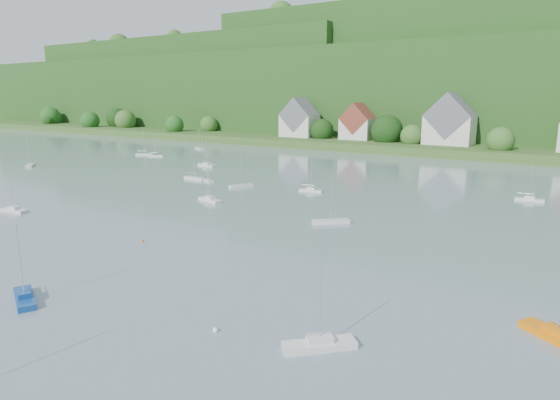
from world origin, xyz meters
name	(u,v)px	position (x,y,z in m)	size (l,w,h in m)	color
far_shore_strip	(443,145)	(0.00, 200.00, 1.50)	(600.00, 60.00, 3.00)	#31531F
forested_ridge	(485,89)	(0.39, 268.57, 22.89)	(620.00, 181.22, 69.89)	#173B12
village_building_0	(299,121)	(-55.00, 187.00, 9.51)	(14.00, 10.40, 16.00)	beige
village_building_1	(358,124)	(-30.00, 189.00, 8.75)	(12.00, 9.36, 14.00)	beige
village_building_2	(450,123)	(5.00, 188.00, 10.27)	(16.00, 11.44, 18.00)	beige
near_sailboat_1	(25,297)	(2.62, 36.87, 0.43)	(6.08, 4.06, 8.03)	navy
near_sailboat_3	(319,344)	(31.61, 44.64, 0.44)	(5.39, 5.44, 8.08)	silver
near_sailboat_5	(557,336)	(47.58, 56.56, 0.45)	(6.19, 4.93, 8.46)	orange
near_sailboat_6	(14,210)	(-35.53, 56.85, 0.42)	(5.66, 2.17, 7.45)	silver
mooring_buoy_2	(312,340)	(30.41, 45.54, 0.00)	(0.40, 0.40, 0.40)	orange
mooring_buoy_3	(142,241)	(-3.22, 57.07, 0.00)	(0.43, 0.43, 0.43)	orange
mooring_buoy_4	(216,332)	(22.66, 42.30, 0.00)	(0.49, 0.49, 0.49)	white
far_sailboat_cluster	(355,182)	(3.16, 114.36, 0.37)	(189.75, 74.53, 8.71)	silver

